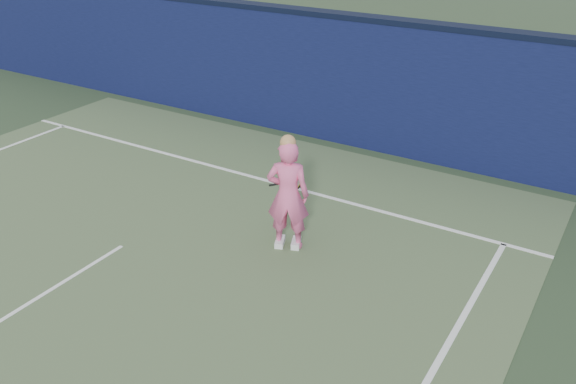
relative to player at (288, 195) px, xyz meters
The scene contains 6 objects.
ground 3.22m from the player, 131.88° to the right, with size 80.00×80.00×0.00m, color #293F27.
backstop_wall 4.69m from the player, 116.37° to the left, with size 24.00×0.40×2.50m, color #0B1134.
wall_cap 4.97m from the player, 116.37° to the left, with size 24.00×0.42×0.10m, color black.
player is the anchor object (origin of this frame).
racket 0.43m from the player, 115.25° to the left, with size 0.49×0.21×0.27m.
court_lines 3.46m from the player, 128.13° to the right, with size 11.00×12.04×0.01m.
Camera 1 is at (6.10, -4.26, 4.74)m, focal length 38.00 mm.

